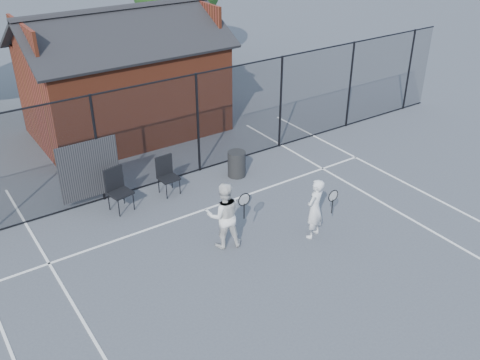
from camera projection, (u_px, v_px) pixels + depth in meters
ground at (275, 269)px, 11.90m from camera, size 80.00×80.00×0.00m
court_lines at (314, 302)px, 10.94m from camera, size 11.02×18.00×0.01m
fence at (157, 136)px, 14.67m from camera, size 22.04×3.00×3.00m
clubhouse at (125, 86)px, 17.89m from camera, size 6.50×4.36×4.19m
player_front at (315, 209)px, 12.64m from camera, size 0.74×0.59×1.55m
player_back at (224, 215)px, 12.29m from camera, size 0.98×0.87×1.66m
chair_left at (120, 191)px, 13.78m from camera, size 0.65×0.67×1.14m
chair_right at (169, 177)px, 14.56m from camera, size 0.54×0.56×1.06m
waste_bin at (237, 164)px, 15.53m from camera, size 0.60×0.60×0.77m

